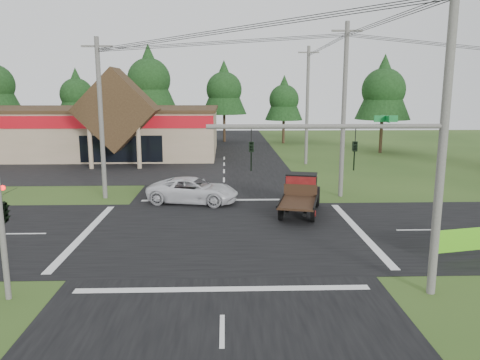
{
  "coord_description": "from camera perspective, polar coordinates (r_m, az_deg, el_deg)",
  "views": [
    {
      "loc": [
        0.13,
        -23.04,
        7.22
      ],
      "look_at": [
        0.94,
        2.73,
        2.2
      ],
      "focal_mm": 35.0,
      "sensor_mm": 36.0,
      "label": 1
    }
  ],
  "objects": [
    {
      "name": "cvs_building",
      "position": [
        55.12,
        -18.6,
        5.83
      ],
      "size": [
        30.4,
        18.2,
        9.19
      ],
      "color": "#9D8B6A",
      "rests_on": "ground"
    },
    {
      "name": "traffic_signal_mast",
      "position": [
        16.78,
        18.03,
        0.88
      ],
      "size": [
        8.12,
        0.24,
        7.0
      ],
      "color": "#595651",
      "rests_on": "ground"
    },
    {
      "name": "road_ns",
      "position": [
        24.14,
        -2.05,
        -6.37
      ],
      "size": [
        12.0,
        120.0,
        0.02
      ],
      "primitive_type": "cube",
      "color": "black",
      "rests_on": "ground"
    },
    {
      "name": "utility_pole_n",
      "position": [
        45.74,
        8.2,
        9.06
      ],
      "size": [
        2.0,
        0.3,
        11.2
      ],
      "color": "#595651",
      "rests_on": "ground"
    },
    {
      "name": "parking_apron",
      "position": [
        44.93,
        -20.12,
        1.12
      ],
      "size": [
        28.0,
        14.0,
        0.02
      ],
      "primitive_type": "cube",
      "color": "black",
      "rests_on": "ground"
    },
    {
      "name": "traffic_signal_corner",
      "position": [
        17.86,
        -27.08,
        -2.16
      ],
      "size": [
        0.53,
        2.48,
        4.4
      ],
      "color": "#595651",
      "rests_on": "ground"
    },
    {
      "name": "antique_flatbed_truck",
      "position": [
        27.55,
        7.28,
        -1.83
      ],
      "size": [
        3.33,
        5.76,
        2.27
      ],
      "primitive_type": null,
      "rotation": [
        0.0,
        0.0,
        -0.25
      ],
      "color": "#500B0C",
      "rests_on": "ground"
    },
    {
      "name": "utility_pole_nw",
      "position": [
        32.14,
        -16.6,
        7.3
      ],
      "size": [
        2.0,
        0.3,
        10.5
      ],
      "color": "#595651",
      "rests_on": "ground"
    },
    {
      "name": "utility_pole_nr",
      "position": [
        17.27,
        23.55,
        4.85
      ],
      "size": [
        2.0,
        0.3,
        11.0
      ],
      "color": "#595651",
      "rests_on": "ground"
    },
    {
      "name": "tree_row_c",
      "position": [
        64.85,
        -11.04,
        12.15
      ],
      "size": [
        7.28,
        7.28,
        13.13
      ],
      "color": "#332316",
      "rests_on": "ground"
    },
    {
      "name": "tree_row_d",
      "position": [
        65.04,
        -1.96,
        11.16
      ],
      "size": [
        6.16,
        6.16,
        11.11
      ],
      "color": "#332316",
      "rests_on": "ground"
    },
    {
      "name": "tree_row_b",
      "position": [
        68.08,
        -19.31,
        9.99
      ],
      "size": [
        5.6,
        5.6,
        10.1
      ],
      "color": "#332316",
      "rests_on": "ground"
    },
    {
      "name": "roadside_banner",
      "position": [
        22.83,
        26.76,
        -6.78
      ],
      "size": [
        4.07,
        1.0,
        1.41
      ],
      "primitive_type": null,
      "rotation": [
        0.0,
        0.0,
        0.21
      ],
      "color": "#52B718",
      "rests_on": "ground"
    },
    {
      "name": "ground",
      "position": [
        24.14,
        -2.05,
        -6.39
      ],
      "size": [
        120.0,
        120.0,
        0.0
      ],
      "primitive_type": "plane",
      "color": "#2C4A1A",
      "rests_on": "ground"
    },
    {
      "name": "white_pickup",
      "position": [
        30.31,
        -5.74,
        -1.26
      ],
      "size": [
        6.21,
        3.78,
        1.61
      ],
      "primitive_type": "imported",
      "rotation": [
        0.0,
        0.0,
        1.37
      ],
      "color": "silver",
      "rests_on": "ground"
    },
    {
      "name": "tree_row_e",
      "position": [
        63.54,
        5.39,
        9.91
      ],
      "size": [
        5.04,
        5.04,
        9.09
      ],
      "color": "#332316",
      "rests_on": "ground"
    },
    {
      "name": "tree_side_ne",
      "position": [
        55.97,
        17.12,
        10.71
      ],
      "size": [
        6.16,
        6.16,
        11.11
      ],
      "color": "#332316",
      "rests_on": "ground"
    },
    {
      "name": "road_ew",
      "position": [
        24.14,
        -2.05,
        -6.36
      ],
      "size": [
        120.0,
        12.0,
        0.02
      ],
      "primitive_type": "cube",
      "color": "black",
      "rests_on": "ground"
    },
    {
      "name": "utility_pole_ne",
      "position": [
        32.05,
        12.54,
        8.38
      ],
      "size": [
        2.0,
        0.3,
        11.5
      ],
      "color": "#595651",
      "rests_on": "ground"
    }
  ]
}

